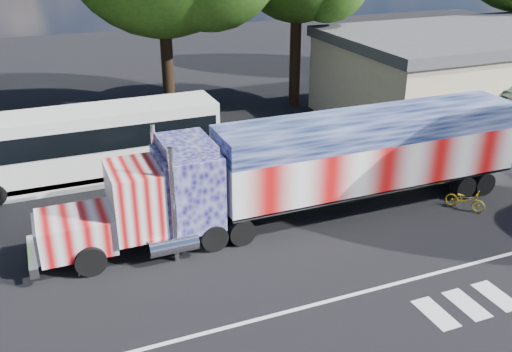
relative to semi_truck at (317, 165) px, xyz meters
name	(u,v)px	position (x,y,z in m)	size (l,w,h in m)	color
ground	(287,255)	(-2.41, -2.47, -2.21)	(100.00, 100.00, 0.00)	black
lane_markings	(387,303)	(-0.70, -6.24, -2.20)	(30.00, 2.67, 0.01)	silver
semi_truck	(317,165)	(0.00, 0.00, 0.00)	(20.13, 3.18, 4.29)	black
coach_bus	(92,144)	(-7.86, 7.04, -0.46)	(11.57, 2.69, 3.37)	silver
hall_building	(503,70)	(17.52, 8.38, 0.41)	(22.40, 12.80, 5.20)	beige
woman	(81,255)	(-9.38, -0.97, -1.44)	(0.56, 0.37, 1.53)	slate
bicycle	(465,200)	(6.03, -1.97, -1.78)	(0.57, 1.64, 0.86)	gold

